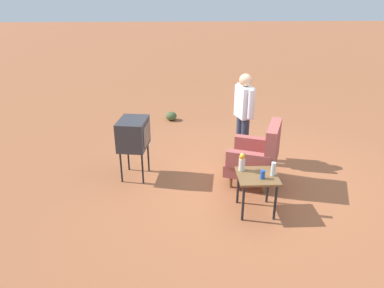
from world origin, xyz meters
The scene contains 9 objects.
ground_plane centered at (0.00, 0.00, 0.00)m, with size 60.00×60.00×0.00m, color #A05B38.
armchair centered at (0.06, 0.00, 0.50)m, with size 0.99×1.00×1.06m.
side_table centered at (0.87, -0.18, 0.50)m, with size 0.56×0.56×0.59m.
tv_on_stand centered at (-0.26, -2.02, 0.78)m, with size 0.66×0.52×1.03m.
person_standing centered at (-0.82, -0.11, 0.94)m, with size 0.55×0.31×1.64m.
bottle_short_clear centered at (0.88, 0.03, 0.69)m, with size 0.06×0.06×0.20m, color silver.
soda_can_blue centered at (0.96, -0.13, 0.65)m, with size 0.07×0.07×0.12m, color blue.
flower_vase centered at (0.71, -0.38, 0.74)m, with size 0.15×0.09×0.27m.
shrub_mid centered at (-3.10, -1.44, 0.10)m, with size 0.27×0.27×0.21m, color #475B33.
Camera 1 is at (5.32, -1.28, 3.02)m, focal length 34.06 mm.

